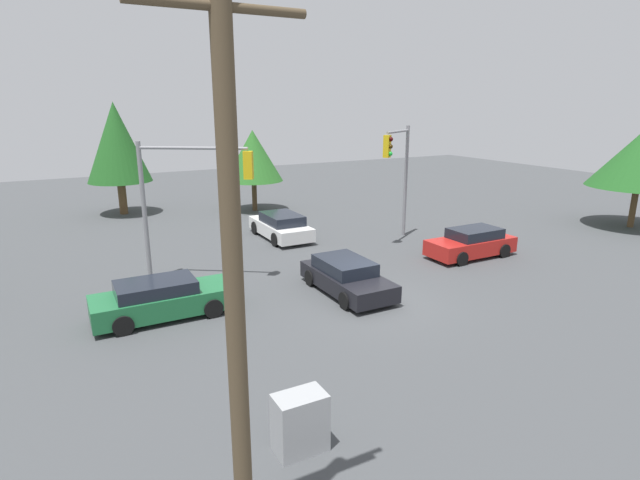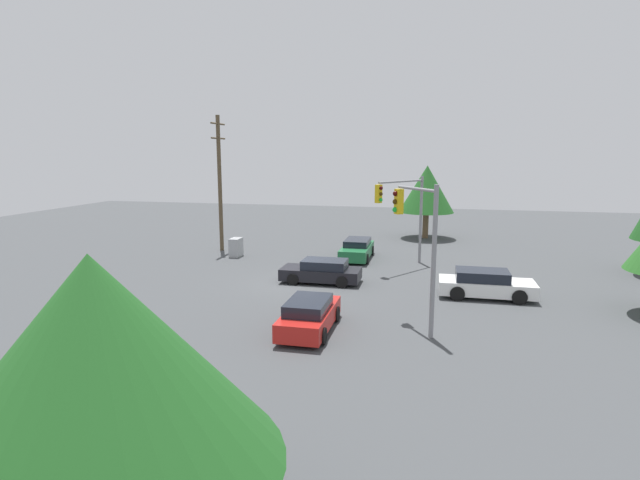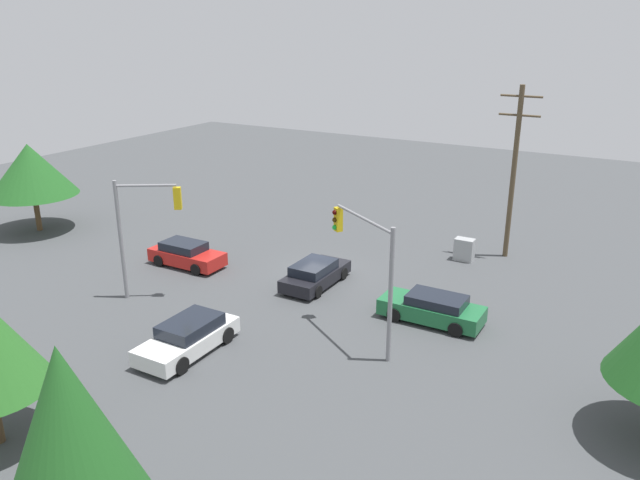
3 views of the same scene
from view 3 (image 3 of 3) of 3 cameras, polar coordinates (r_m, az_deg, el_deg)
name	(u,v)px [view 3 (image 3 of 3)]	position (r m, az deg, el deg)	size (l,w,h in m)	color
ground_plane	(320,275)	(33.20, 0.00, -3.21)	(80.00, 80.00, 0.00)	#424447
sedan_dark	(315,274)	(31.72, -0.44, -3.12)	(1.96, 4.32, 1.27)	black
sedan_red	(186,254)	(35.03, -12.12, -1.30)	(4.25, 1.86, 1.34)	red
sedan_green	(432,308)	(28.40, 10.23, -6.17)	(4.59, 1.89, 1.31)	#1E6638
sedan_white	(188,337)	(26.08, -11.95, -8.66)	(2.01, 4.54, 1.35)	silver
traffic_signal_main	(366,255)	(25.11, 4.23, -1.35)	(3.86, 2.65, 5.56)	gray
traffic_signal_cross	(144,219)	(30.34, -15.78, 1.83)	(2.68, 1.85, 5.86)	gray
utility_pole_tall	(514,169)	(36.03, 17.31, 6.22)	(2.20, 0.28, 9.62)	brown
electrical_cabinet	(464,250)	(35.95, 13.05, -0.86)	(1.06, 0.66, 1.27)	#9EA0A3
tree_right	(31,170)	(43.30, -24.94, 5.85)	(5.47, 5.47, 5.61)	brown
tree_left	(72,458)	(13.89, -21.70, -18.05)	(3.95, 3.95, 7.08)	brown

